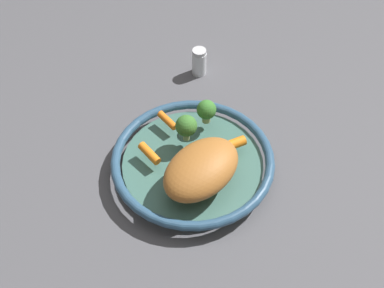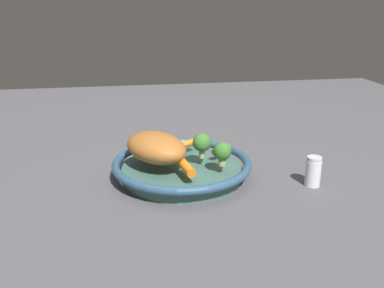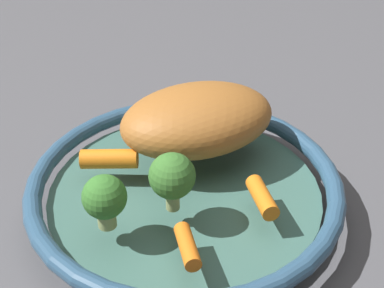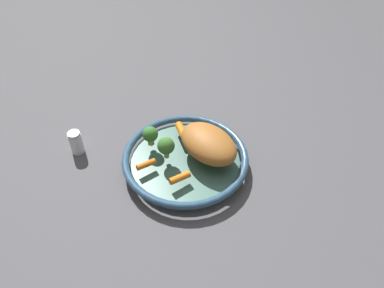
{
  "view_description": "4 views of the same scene",
  "coord_description": "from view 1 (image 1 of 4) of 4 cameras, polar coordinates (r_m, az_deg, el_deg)",
  "views": [
    {
      "loc": [
        -0.59,
        0.17,
        0.8
      ],
      "look_at": [
        0.0,
        0.0,
        0.08
      ],
      "focal_mm": 46.55,
      "sensor_mm": 36.0,
      "label": 1
    },
    {
      "loc": [
        -0.13,
        -0.9,
        0.4
      ],
      "look_at": [
        0.03,
        0.03,
        0.07
      ],
      "focal_mm": 39.13,
      "sensor_mm": 36.0,
      "label": 2
    },
    {
      "loc": [
        0.44,
        0.11,
        0.41
      ],
      "look_at": [
        -0.02,
        0.0,
        0.08
      ],
      "focal_mm": 53.85,
      "sensor_mm": 36.0,
      "label": 3
    },
    {
      "loc": [
        0.07,
        0.68,
        0.76
      ],
      "look_at": [
        -0.02,
        -0.01,
        0.07
      ],
      "focal_mm": 36.14,
      "sensor_mm": 36.0,
      "label": 4
    }
  ],
  "objects": [
    {
      "name": "broccoli_floret_small",
      "position": [
        0.98,
        -0.49,
        2.09
      ],
      "size": [
        0.04,
        0.04,
        0.06
      ],
      "color": "#9BA566",
      "rests_on": "serving_bowl"
    },
    {
      "name": "salt_shaker",
      "position": [
        1.2,
        0.82,
        9.41
      ],
      "size": [
        0.03,
        0.03,
        0.07
      ],
      "color": "silver",
      "rests_on": "ground_plane"
    },
    {
      "name": "broccoli_floret_large",
      "position": [
        1.02,
        1.67,
        3.89
      ],
      "size": [
        0.04,
        0.04,
        0.05
      ],
      "color": "#99A766",
      "rests_on": "serving_bowl"
    },
    {
      "name": "baby_carrot_back",
      "position": [
        0.99,
        4.48,
        0.1
      ],
      "size": [
        0.03,
        0.06,
        0.02
      ],
      "primitive_type": "cylinder",
      "rotation": [
        1.54,
        0.0,
        3.34
      ],
      "color": "orange",
      "rests_on": "serving_bowl"
    },
    {
      "name": "serving_bowl",
      "position": [
        0.99,
        0.08,
        -2.18
      ],
      "size": [
        0.33,
        0.33,
        0.05
      ],
      "color": "#3D665B",
      "rests_on": "ground_plane"
    },
    {
      "name": "ground_plane",
      "position": [
        1.01,
        0.08,
        -3.02
      ],
      "size": [
        2.26,
        2.26,
        0.0
      ],
      "primitive_type": "plane",
      "color": "#4C4C51"
    },
    {
      "name": "baby_carrot_near_rim",
      "position": [
        0.98,
        -4.9,
        -1.07
      ],
      "size": [
        0.06,
        0.04,
        0.02
      ],
      "primitive_type": "cylinder",
      "rotation": [
        1.5,
        0.0,
        2.01
      ],
      "color": "orange",
      "rests_on": "serving_bowl"
    },
    {
      "name": "baby_carrot_right",
      "position": [
        1.03,
        -2.84,
        2.72
      ],
      "size": [
        0.05,
        0.03,
        0.02
      ],
      "primitive_type": "cylinder",
      "rotation": [
        1.64,
        0.0,
        5.15
      ],
      "color": "orange",
      "rests_on": "serving_bowl"
    },
    {
      "name": "roast_chicken_piece",
      "position": [
        0.92,
        1.22,
        -2.84
      ],
      "size": [
        0.19,
        0.2,
        0.07
      ],
      "primitive_type": "ellipsoid",
      "rotation": [
        0.0,
        0.0,
        5.29
      ],
      "color": "#A4632A",
      "rests_on": "serving_bowl"
    }
  ]
}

